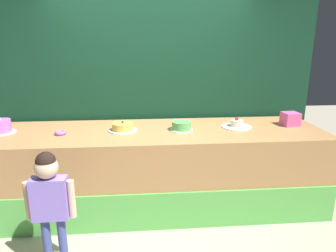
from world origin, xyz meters
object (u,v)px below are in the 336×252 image
cake_center_left (123,127)px  cake_far_right (236,125)px  pink_box (290,119)px  cake_far_left (1,127)px  donut (61,133)px  child_figure (50,195)px  cake_center_right (181,126)px

cake_center_left → cake_far_right: 1.34m
pink_box → cake_far_right: 0.67m
pink_box → cake_far_left: (-3.35, -0.02, -0.01)m
donut → cake_center_left: cake_center_left is taller
child_figure → cake_center_left: child_figure is taller
pink_box → cake_center_left: bearing=-178.5°
pink_box → cake_far_left: 3.35m
child_figure → cake_center_right: child_figure is taller
cake_far_left → cake_center_right: bearing=-1.9°
child_figure → cake_far_left: (-0.78, 1.02, 0.32)m
cake_center_right → cake_far_right: bearing=6.1°
donut → cake_far_left: size_ratio=0.42×
pink_box → cake_center_right: 1.34m
child_figure → cake_far_right: size_ratio=3.04×
cake_center_right → cake_far_right: 0.67m
cake_far_right → cake_far_left: bearing=-179.9°
pink_box → donut: bearing=-176.8°
donut → cake_far_right: (2.01, 0.13, 0.01)m
pink_box → cake_center_right: size_ratio=0.69×
pink_box → cake_center_right: bearing=-176.1°
pink_box → cake_far_left: cake_far_left is taller
child_figure → pink_box: bearing=22.2°
pink_box → donut: pink_box is taller
cake_far_right → child_figure: bearing=-151.6°
cake_center_left → cake_far_right: (1.34, 0.04, -0.01)m
cake_far_left → cake_center_right: 2.01m
donut → pink_box: bearing=3.2°
pink_box → cake_center_left: 2.01m
donut → cake_far_left: bearing=169.5°
pink_box → donut: size_ratio=1.47×
cake_center_right → cake_center_left: bearing=176.9°
child_figure → cake_far_left: bearing=127.2°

